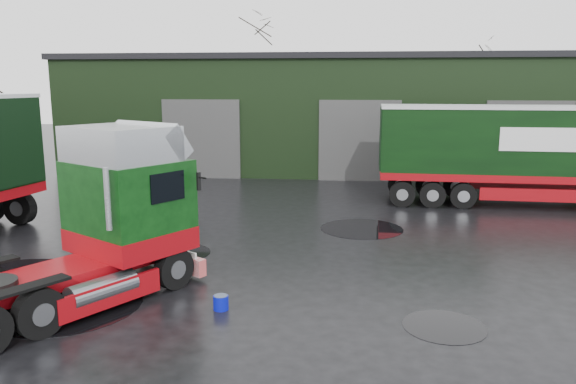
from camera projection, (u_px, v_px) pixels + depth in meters
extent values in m
plane|color=black|center=(287.00, 269.00, 14.72)|extent=(100.00, 100.00, 0.00)
cube|color=black|center=(359.00, 114.00, 33.44)|extent=(32.00, 12.00, 6.00)
cube|color=black|center=(360.00, 60.00, 32.84)|extent=(32.40, 12.40, 0.30)
cylinder|color=#080FAF|center=(221.00, 303.00, 12.09)|extent=(0.39, 0.39, 0.31)
cylinder|color=black|center=(66.00, 305.00, 12.32)|extent=(3.29, 3.29, 0.01)
cylinder|color=black|center=(362.00, 229.00, 18.83)|extent=(2.77, 2.77, 0.01)
cylinder|color=black|center=(1.00, 289.00, 13.31)|extent=(4.65, 4.65, 0.01)
cylinder|color=black|center=(444.00, 326.00, 11.26)|extent=(1.67, 1.67, 0.01)
cylinder|color=black|center=(174.00, 253.00, 16.14)|extent=(2.11, 2.11, 0.01)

